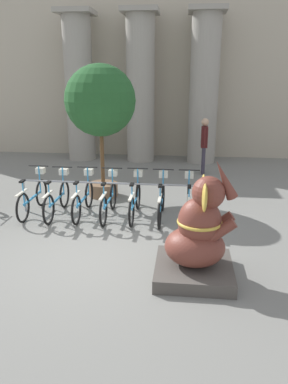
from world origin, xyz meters
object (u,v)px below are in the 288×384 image
(bicycle_2, at_px, (83,198))
(person_pedestrian, at_px, (204,141))
(bicycle_6, at_px, (188,202))
(elephant_statue, at_px, (198,239))
(bicycle_1, at_px, (57,198))
(potted_tree, at_px, (100,104))
(bicycle_5, at_px, (162,201))
(bicycle_0, at_px, (33,196))
(bicycle_4, at_px, (135,200))
(bicycle_3, at_px, (109,199))

(bicycle_2, bearing_deg, person_pedestrian, 54.66)
(bicycle_6, xyz_separation_m, elephant_statue, (0.14, -2.45, 0.25))
(bicycle_1, distance_m, potted_tree, 2.57)
(bicycle_5, bearing_deg, person_pedestrian, 75.17)
(bicycle_0, relative_size, bicycle_2, 1.00)
(bicycle_1, relative_size, bicycle_6, 1.00)
(bicycle_2, xyz_separation_m, person_pedestrian, (2.84, 4.01, 0.67))
(bicycle_4, relative_size, bicycle_5, 1.00)
(bicycle_4, relative_size, potted_tree, 0.52)
(bicycle_4, relative_size, person_pedestrian, 0.98)
(bicycle_1, distance_m, bicycle_4, 1.78)
(bicycle_3, xyz_separation_m, potted_tree, (-0.45, 1.44, 1.98))
(elephant_statue, bearing_deg, bicycle_1, 142.05)
(bicycle_2, relative_size, person_pedestrian, 0.98)
(bicycle_3, height_order, bicycle_4, same)
(bicycle_3, distance_m, bicycle_5, 1.18)
(bicycle_5, bearing_deg, bicycle_0, 179.65)
(bicycle_4, xyz_separation_m, elephant_statue, (1.32, -2.47, 0.25))
(bicycle_4, bearing_deg, elephant_statue, -61.89)
(bicycle_2, xyz_separation_m, bicycle_3, (0.59, -0.02, 0.00))
(bicycle_0, relative_size, bicycle_1, 1.00)
(bicycle_0, xyz_separation_m, potted_tree, (1.33, 1.42, 1.98))
(bicycle_5, bearing_deg, potted_tree, 138.57)
(bicycle_0, bearing_deg, potted_tree, 46.98)
(bicycle_6, bearing_deg, bicycle_1, -179.25)
(bicycle_0, xyz_separation_m, bicycle_1, (0.59, -0.04, 0.00))
(bicycle_1, height_order, bicycle_3, same)
(bicycle_0, height_order, bicycle_2, same)
(bicycle_2, bearing_deg, bicycle_0, -179.92)
(bicycle_0, relative_size, bicycle_4, 1.00)
(potted_tree, bearing_deg, bicycle_4, -53.58)
(elephant_statue, bearing_deg, potted_tree, 121.30)
(bicycle_2, distance_m, bicycle_4, 1.18)
(bicycle_0, relative_size, elephant_statue, 0.90)
(bicycle_1, height_order, person_pedestrian, person_pedestrian)
(bicycle_1, distance_m, bicycle_5, 2.37)
(bicycle_1, bearing_deg, bicycle_0, 175.76)
(bicycle_1, relative_size, bicycle_4, 1.00)
(bicycle_2, bearing_deg, bicycle_4, 0.53)
(bicycle_3, xyz_separation_m, bicycle_4, (0.59, 0.03, 0.00))
(bicycle_0, distance_m, bicycle_4, 2.37)
(person_pedestrian, bearing_deg, bicycle_2, -125.34)
(bicycle_2, distance_m, person_pedestrian, 4.96)
(elephant_statue, bearing_deg, bicycle_5, 106.60)
(bicycle_4, bearing_deg, bicycle_0, -179.70)
(bicycle_5, xyz_separation_m, potted_tree, (-1.63, 1.44, 1.98))
(bicycle_2, relative_size, bicycle_3, 1.00)
(bicycle_1, distance_m, elephant_statue, 3.93)
(bicycle_3, xyz_separation_m, bicycle_5, (1.18, 0.00, 0.00))
(bicycle_3, height_order, person_pedestrian, person_pedestrian)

